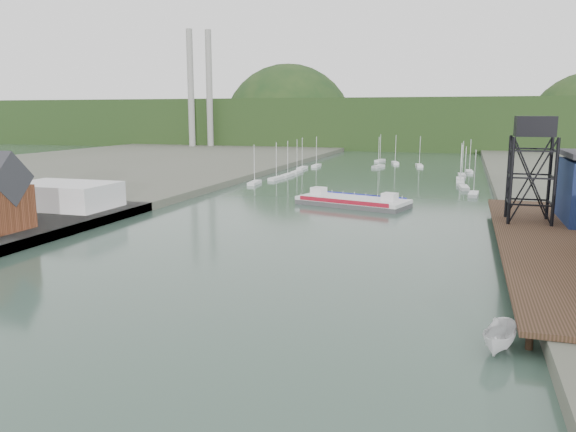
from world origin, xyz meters
The scene contains 9 objects.
ground centered at (0.00, 0.00, 0.00)m, with size 600.00×600.00×0.00m, color #2A4236.
east_pier centered at (37.00, 45.00, 1.90)m, with size 14.00×70.00×2.45m.
white_shed centered at (-44.00, 50.00, 3.85)m, with size 18.00×12.00×4.50m, color silver.
lift_tower centered at (35.00, 58.00, 15.65)m, with size 6.50×6.50×16.00m.
marina_sailboats centered at (0.08, 138.46, 0.35)m, with size 57.71×92.65×0.90m.
smokestacks centered at (-106.00, 232.50, 30.00)m, with size 11.20×8.20×60.00m.
distant_hills centered at (-3.98, 301.35, 10.38)m, with size 500.00×120.00×80.00m.
chain_ferry centered at (3.93, 77.46, 0.92)m, with size 23.81×14.54×3.20m.
motorboat centered at (28.71, 10.73, 1.12)m, with size 2.17×5.78×2.23m, color silver.
Camera 1 is at (25.30, -34.07, 18.63)m, focal length 35.00 mm.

